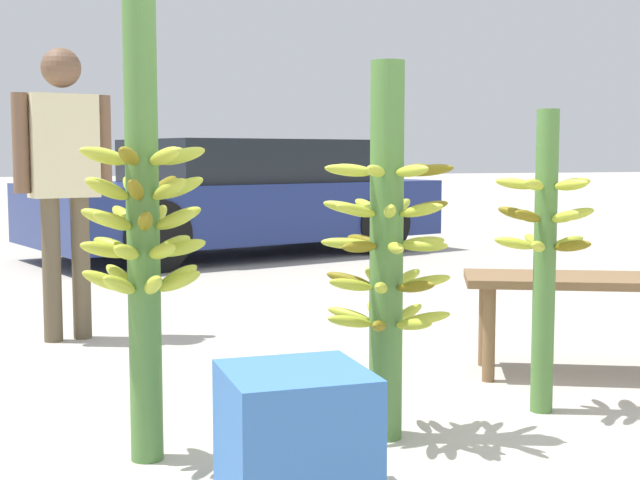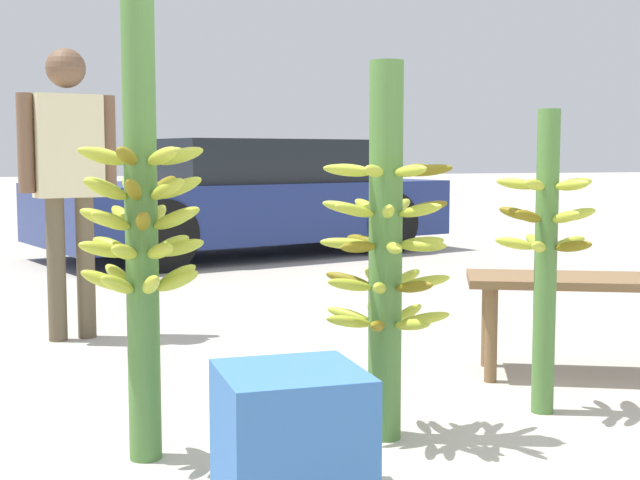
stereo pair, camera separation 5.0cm
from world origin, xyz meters
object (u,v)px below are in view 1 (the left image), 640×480
vendor_person (64,164)px  market_bench (590,292)px  banana_stalk_center (386,250)px  banana_stalk_left (143,222)px  produce_crate (296,438)px  parked_car (239,198)px  banana_stalk_right (545,248)px

vendor_person → market_bench: (2.39, -1.66, -0.61)m
banana_stalk_center → vendor_person: 2.51m
banana_stalk_left → produce_crate: size_ratio=3.90×
banana_stalk_left → produce_crate: 0.93m
market_bench → parked_car: parked_car is taller
market_bench → banana_stalk_left: bearing=-141.5°
banana_stalk_right → produce_crate: bearing=-152.7°
banana_stalk_right → parked_car: bearing=89.3°
banana_stalk_center → vendor_person: bearing=115.9°
vendor_person → parked_car: bearing=-129.3°
market_bench → parked_car: bearing=119.3°
vendor_person → parked_car: size_ratio=0.37×
produce_crate → banana_stalk_center: bearing=46.2°
banana_stalk_center → market_bench: banana_stalk_center is taller
banana_stalk_center → banana_stalk_right: 0.77m
parked_car → market_bench: bearing=167.4°
banana_stalk_center → vendor_person: vendor_person is taller
banana_stalk_left → banana_stalk_right: 1.67m
banana_stalk_left → vendor_person: bearing=94.9°
banana_stalk_left → produce_crate: (0.38, -0.57, -0.63)m
market_bench → produce_crate: (-1.81, -1.11, -0.20)m
vendor_person → banana_stalk_right: bearing=117.5°
vendor_person → produce_crate: size_ratio=3.91×
vendor_person → produce_crate: vendor_person is taller
banana_stalk_left → market_bench: bearing=13.8°
banana_stalk_center → parked_car: banana_stalk_center is taller
vendor_person → parked_car: 4.46m
banana_stalk_left → market_bench: (2.20, 0.54, -0.43)m
produce_crate → market_bench: bearing=31.5°
market_bench → parked_car: size_ratio=0.28×
banana_stalk_left → market_bench: 2.30m
parked_car → banana_stalk_left: bearing=147.2°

